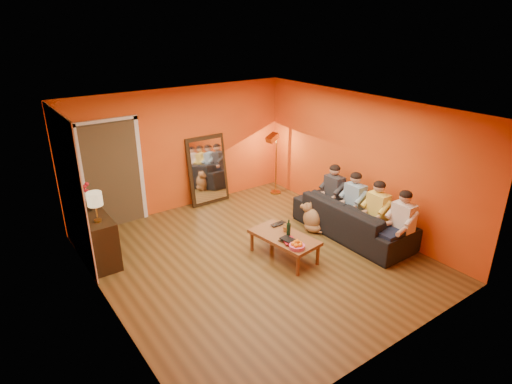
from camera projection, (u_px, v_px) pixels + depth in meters
room_shell at (244, 183)px, 7.24m from camera, size 5.00×5.50×2.60m
white_accent at (70, 190)px, 6.95m from camera, size 0.02×1.90×2.58m
doorway_recess at (111, 174)px, 8.39m from camera, size 1.06×0.30×2.10m
door_jamb_left at (82, 181)px, 7.99m from camera, size 0.08×0.06×2.20m
door_jamb_right at (141, 170)px, 8.60m from camera, size 0.08×0.06×2.20m
door_header at (105, 121)px, 7.89m from camera, size 1.22×0.06×0.08m
mirror_frame at (208, 170)px, 9.45m from camera, size 0.92×0.27×1.51m
mirror_glass at (208, 171)px, 9.42m from camera, size 0.78×0.21×1.35m
sideboard at (96, 238)px, 7.26m from camera, size 0.44×1.18×0.85m
table_lamp at (96, 207)px, 6.78m from camera, size 0.24×0.24×0.51m
sofa at (352, 218)px, 8.13m from camera, size 2.40×0.94×0.70m
coffee_table at (284, 246)px, 7.42m from camera, size 0.77×1.29×0.42m
floor_lamp at (276, 164)px, 9.93m from camera, size 0.34×0.29×1.44m
dog at (312, 217)px, 8.32m from camera, size 0.48×0.58×0.58m
person_far_left at (402, 223)px, 7.35m from camera, size 0.70×0.44×1.22m
person_mid_left at (377, 212)px, 7.77m from camera, size 0.70×0.44×1.22m
person_mid_right at (354, 202)px, 8.18m from camera, size 0.70×0.44×1.22m
person_far_right at (334, 193)px, 8.60m from camera, size 0.70×0.44×1.22m
fruit_bowl at (297, 244)px, 6.92m from camera, size 0.26×0.26×0.16m
wine_bottle at (289, 228)px, 7.27m from camera, size 0.07×0.07×0.31m
tumbler at (285, 229)px, 7.47m from camera, size 0.14×0.14×0.10m
laptop at (280, 225)px, 7.69m from camera, size 0.31×0.21×0.02m
book_lower at (283, 243)px, 7.09m from camera, size 0.22×0.26×0.02m
book_mid at (283, 241)px, 7.09m from camera, size 0.28×0.32×0.02m
book_upper at (284, 241)px, 7.06m from camera, size 0.20×0.25×0.02m
vase at (88, 205)px, 7.25m from camera, size 0.19×0.19×0.20m
flowers at (85, 190)px, 7.15m from camera, size 0.17×0.17×0.51m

